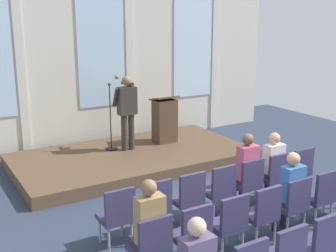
% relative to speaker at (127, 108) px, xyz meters
% --- Properties ---
extents(ground_plane, '(14.70, 14.70, 0.00)m').
position_rel_speaker_xyz_m(ground_plane, '(0.00, -4.19, -1.26)').
color(ground_plane, '#2D384C').
extents(rear_partition, '(10.25, 0.14, 4.38)m').
position_rel_speaker_xyz_m(rear_partition, '(0.03, 1.46, 0.95)').
color(rear_partition, beige).
rests_on(rear_partition, ground).
extents(stage_platform, '(5.27, 2.82, 0.26)m').
position_rel_speaker_xyz_m(stage_platform, '(0.00, -0.25, -1.13)').
color(stage_platform, brown).
rests_on(stage_platform, ground).
extents(speaker, '(0.51, 0.69, 1.71)m').
position_rel_speaker_xyz_m(speaker, '(0.00, 0.00, 0.00)').
color(speaker, '#332D28').
rests_on(speaker, stage_platform).
extents(mic_stand, '(0.28, 0.28, 1.55)m').
position_rel_speaker_xyz_m(mic_stand, '(-0.32, 0.21, -0.66)').
color(mic_stand, black).
rests_on(mic_stand, stage_platform).
extents(lectern, '(0.60, 0.48, 1.16)m').
position_rel_speaker_xyz_m(lectern, '(1.07, 0.12, -0.44)').
color(lectern, '#4C3828').
rests_on(lectern, stage_platform).
extents(chair_r0_c0, '(0.46, 0.44, 0.94)m').
position_rel_speaker_xyz_m(chair_r0_c0, '(-1.84, -3.48, -0.72)').
color(chair_r0_c0, '#99999E').
rests_on(chair_r0_c0, ground).
extents(chair_r0_c1, '(0.46, 0.44, 0.94)m').
position_rel_speaker_xyz_m(chair_r0_c1, '(-1.23, -3.48, -0.72)').
color(chair_r0_c1, '#99999E').
rests_on(chair_r0_c1, ground).
extents(chair_r0_c2, '(0.46, 0.44, 0.94)m').
position_rel_speaker_xyz_m(chair_r0_c2, '(-0.61, -3.48, -0.72)').
color(chair_r0_c2, '#99999E').
rests_on(chair_r0_c2, ground).
extents(chair_r0_c3, '(0.46, 0.44, 0.94)m').
position_rel_speaker_xyz_m(chair_r0_c3, '(0.00, -3.48, -0.72)').
color(chair_r0_c3, '#99999E').
rests_on(chair_r0_c3, ground).
extents(chair_r0_c4, '(0.46, 0.44, 0.94)m').
position_rel_speaker_xyz_m(chair_r0_c4, '(0.61, -3.48, -0.72)').
color(chair_r0_c4, '#99999E').
rests_on(chair_r0_c4, ground).
extents(audience_r0_c4, '(0.36, 0.39, 1.37)m').
position_rel_speaker_xyz_m(audience_r0_c4, '(0.61, -3.40, -0.50)').
color(audience_r0_c4, '#2D2D33').
rests_on(audience_r0_c4, ground).
extents(chair_r0_c5, '(0.46, 0.44, 0.94)m').
position_rel_speaker_xyz_m(chair_r0_c5, '(1.23, -3.48, -0.72)').
color(chair_r0_c5, '#99999E').
rests_on(chair_r0_c5, ground).
extents(audience_r0_c5, '(0.36, 0.39, 1.30)m').
position_rel_speaker_xyz_m(audience_r0_c5, '(1.23, -3.39, -0.53)').
color(audience_r0_c5, '#2D2D33').
rests_on(audience_r0_c5, ground).
extents(chair_r0_c6, '(0.46, 0.44, 0.94)m').
position_rel_speaker_xyz_m(chair_r0_c6, '(1.84, -3.48, -0.72)').
color(chair_r0_c6, '#99999E').
rests_on(chair_r0_c6, ground).
extents(chair_r1_c0, '(0.46, 0.44, 0.94)m').
position_rel_speaker_xyz_m(chair_r1_c0, '(-1.84, -4.50, -0.72)').
color(chair_r1_c0, '#99999E').
rests_on(chair_r1_c0, ground).
extents(audience_r1_c0, '(0.36, 0.39, 1.38)m').
position_rel_speaker_xyz_m(audience_r1_c0, '(-1.84, -4.42, -0.49)').
color(audience_r1_c0, '#2D2D33').
rests_on(audience_r1_c0, ground).
extents(chair_r1_c1, '(0.46, 0.44, 0.94)m').
position_rel_speaker_xyz_m(chair_r1_c1, '(-1.23, -4.50, -0.72)').
color(chair_r1_c1, '#99999E').
rests_on(chair_r1_c1, ground).
extents(chair_r1_c2, '(0.46, 0.44, 0.94)m').
position_rel_speaker_xyz_m(chair_r1_c2, '(-0.61, -4.50, -0.72)').
color(chair_r1_c2, '#99999E').
rests_on(chair_r1_c2, ground).
extents(chair_r1_c3, '(0.46, 0.44, 0.94)m').
position_rel_speaker_xyz_m(chair_r1_c3, '(0.00, -4.50, -0.72)').
color(chair_r1_c3, '#99999E').
rests_on(chair_r1_c3, ground).
extents(chair_r1_c4, '(0.46, 0.44, 0.94)m').
position_rel_speaker_xyz_m(chair_r1_c4, '(0.61, -4.50, -0.72)').
color(chair_r1_c4, '#99999E').
rests_on(chair_r1_c4, ground).
extents(audience_r1_c4, '(0.36, 0.39, 1.32)m').
position_rel_speaker_xyz_m(audience_r1_c4, '(0.61, -4.42, -0.52)').
color(audience_r1_c4, '#2D2D33').
rests_on(audience_r1_c4, ground).
extents(chair_r1_c5, '(0.46, 0.44, 0.94)m').
position_rel_speaker_xyz_m(chair_r1_c5, '(1.23, -4.50, -0.72)').
color(chair_r1_c5, '#99999E').
rests_on(chair_r1_c5, ground).
extents(chair_r2_c3, '(0.46, 0.44, 0.94)m').
position_rel_speaker_xyz_m(chair_r2_c3, '(0.00, -5.52, -0.72)').
color(chair_r2_c3, '#99999E').
rests_on(chair_r2_c3, ground).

